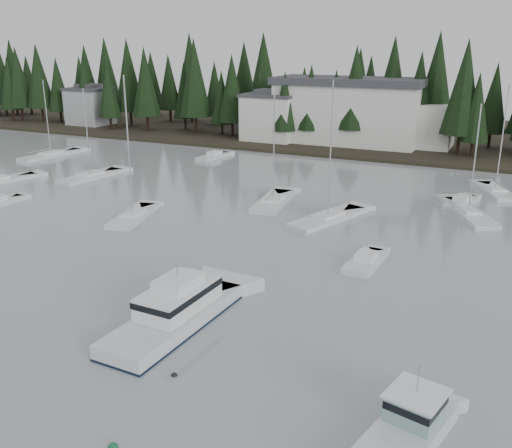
{
  "coord_description": "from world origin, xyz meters",
  "views": [
    {
      "loc": [
        22.54,
        -13.06,
        17.33
      ],
      "look_at": [
        2.99,
        28.42,
        2.5
      ],
      "focal_mm": 40.0,
      "sensor_mm": 36.0,
      "label": 1
    }
  ],
  "objects_px": {
    "harbor_inn": "(360,112)",
    "lobster_boat_teal": "(403,436)",
    "sailboat_8": "(133,217)",
    "sailboat_10": "(273,203)",
    "house_west": "(271,116)",
    "sailboat_6": "(495,193)",
    "sailboat_7": "(328,220)",
    "sailboat_0": "(468,214)",
    "runabout_3": "(214,157)",
    "house_far_west": "(90,105)",
    "runabout_1": "(366,263)",
    "runabout_4": "(462,203)",
    "sailboat_4": "(51,156)",
    "sailboat_2": "(91,178)",
    "cabin_cruiser_center": "(176,314)"
  },
  "relations": [
    {
      "from": "cabin_cruiser_center",
      "to": "runabout_3",
      "type": "distance_m",
      "value": 54.2
    },
    {
      "from": "sailboat_7",
      "to": "runabout_3",
      "type": "xyz_separation_m",
      "value": [
        -26.04,
        23.16,
        0.06
      ]
    },
    {
      "from": "lobster_boat_teal",
      "to": "sailboat_2",
      "type": "xyz_separation_m",
      "value": [
        -47.82,
        34.99,
        -0.44
      ]
    },
    {
      "from": "house_west",
      "to": "sailboat_8",
      "type": "bearing_deg",
      "value": -83.3
    },
    {
      "from": "sailboat_10",
      "to": "sailboat_0",
      "type": "bearing_deg",
      "value": -85.22
    },
    {
      "from": "sailboat_7",
      "to": "sailboat_4",
      "type": "bearing_deg",
      "value": 93.99
    },
    {
      "from": "house_far_west",
      "to": "lobster_boat_teal",
      "type": "height_order",
      "value": "house_far_west"
    },
    {
      "from": "harbor_inn",
      "to": "runabout_3",
      "type": "bearing_deg",
      "value": -131.51
    },
    {
      "from": "runabout_1",
      "to": "sailboat_10",
      "type": "bearing_deg",
      "value": 49.49
    },
    {
      "from": "sailboat_10",
      "to": "runabout_1",
      "type": "bearing_deg",
      "value": -142.3
    },
    {
      "from": "sailboat_0",
      "to": "sailboat_4",
      "type": "relative_size",
      "value": 0.98
    },
    {
      "from": "sailboat_4",
      "to": "sailboat_8",
      "type": "height_order",
      "value": "sailboat_8"
    },
    {
      "from": "house_far_west",
      "to": "sailboat_4",
      "type": "xyz_separation_m",
      "value": [
        16.12,
        -28.2,
        -4.35
      ]
    },
    {
      "from": "sailboat_6",
      "to": "sailboat_4",
      "type": "bearing_deg",
      "value": 71.11
    },
    {
      "from": "runabout_1",
      "to": "runabout_4",
      "type": "relative_size",
      "value": 0.9
    },
    {
      "from": "cabin_cruiser_center",
      "to": "sailboat_2",
      "type": "height_order",
      "value": "sailboat_2"
    },
    {
      "from": "sailboat_8",
      "to": "sailboat_10",
      "type": "relative_size",
      "value": 1.17
    },
    {
      "from": "sailboat_0",
      "to": "sailboat_2",
      "type": "xyz_separation_m",
      "value": [
        -46.76,
        -3.72,
        0.0
      ]
    },
    {
      "from": "runabout_3",
      "to": "harbor_inn",
      "type": "bearing_deg",
      "value": -33.31
    },
    {
      "from": "house_far_west",
      "to": "sailboat_6",
      "type": "xyz_separation_m",
      "value": [
        80.32,
        -22.69,
        -4.32
      ]
    },
    {
      "from": "sailboat_2",
      "to": "sailboat_7",
      "type": "height_order",
      "value": "sailboat_7"
    },
    {
      "from": "house_west",
      "to": "lobster_boat_teal",
      "type": "distance_m",
      "value": 79.5
    },
    {
      "from": "sailboat_10",
      "to": "runabout_1",
      "type": "xyz_separation_m",
      "value": [
        14.0,
        -13.41,
        0.07
      ]
    },
    {
      "from": "sailboat_0",
      "to": "runabout_3",
      "type": "bearing_deg",
      "value": 43.13
    },
    {
      "from": "cabin_cruiser_center",
      "to": "runabout_1",
      "type": "distance_m",
      "value": 17.34
    },
    {
      "from": "house_far_west",
      "to": "runabout_1",
      "type": "relative_size",
      "value": 1.43
    },
    {
      "from": "house_west",
      "to": "sailboat_7",
      "type": "height_order",
      "value": "sailboat_7"
    },
    {
      "from": "house_west",
      "to": "lobster_boat_teal",
      "type": "bearing_deg",
      "value": -61.87
    },
    {
      "from": "sailboat_0",
      "to": "sailboat_8",
      "type": "height_order",
      "value": "sailboat_8"
    },
    {
      "from": "sailboat_6",
      "to": "sailboat_8",
      "type": "bearing_deg",
      "value": 105.17
    },
    {
      "from": "house_west",
      "to": "cabin_cruiser_center",
      "type": "xyz_separation_m",
      "value": [
        22.01,
        -64.7,
        -3.92
      ]
    },
    {
      "from": "sailboat_6",
      "to": "sailboat_10",
      "type": "xyz_separation_m",
      "value": [
        -22.04,
        -15.37,
        -0.02
      ]
    },
    {
      "from": "lobster_boat_teal",
      "to": "harbor_inn",
      "type": "bearing_deg",
      "value": 30.02
    },
    {
      "from": "house_far_west",
      "to": "sailboat_6",
      "type": "relative_size",
      "value": 0.64
    },
    {
      "from": "cabin_cruiser_center",
      "to": "sailboat_10",
      "type": "relative_size",
      "value": 0.91
    },
    {
      "from": "lobster_boat_teal",
      "to": "sailboat_10",
      "type": "xyz_separation_m",
      "value": [
        -21.14,
        33.96,
        -0.43
      ]
    },
    {
      "from": "sailboat_6",
      "to": "sailboat_7",
      "type": "xyz_separation_m",
      "value": [
        -14.58,
        -18.73,
        -0.01
      ]
    },
    {
      "from": "runabout_4",
      "to": "sailboat_10",
      "type": "bearing_deg",
      "value": 126.27
    },
    {
      "from": "sailboat_0",
      "to": "sailboat_8",
      "type": "xyz_separation_m",
      "value": [
        -30.83,
        -15.89,
        0.04
      ]
    },
    {
      "from": "harbor_inn",
      "to": "lobster_boat_teal",
      "type": "distance_m",
      "value": 76.88
    },
    {
      "from": "house_far_west",
      "to": "sailboat_10",
      "type": "bearing_deg",
      "value": -33.14
    },
    {
      "from": "harbor_inn",
      "to": "sailboat_7",
      "type": "relative_size",
      "value": 2.05
    },
    {
      "from": "sailboat_2",
      "to": "sailboat_7",
      "type": "bearing_deg",
      "value": -90.73
    },
    {
      "from": "cabin_cruiser_center",
      "to": "sailboat_6",
      "type": "relative_size",
      "value": 0.87
    },
    {
      "from": "house_west",
      "to": "harbor_inn",
      "type": "distance_m",
      "value": 15.45
    },
    {
      "from": "harbor_inn",
      "to": "cabin_cruiser_center",
      "type": "bearing_deg",
      "value": -84.15
    },
    {
      "from": "house_far_west",
      "to": "runabout_3",
      "type": "xyz_separation_m",
      "value": [
        39.7,
        -18.26,
        -4.27
      ]
    },
    {
      "from": "runabout_3",
      "to": "sailboat_6",
      "type": "bearing_deg",
      "value": -88.02
    },
    {
      "from": "house_west",
      "to": "sailboat_6",
      "type": "bearing_deg",
      "value": -28.36
    },
    {
      "from": "house_west",
      "to": "runabout_3",
      "type": "height_order",
      "value": "house_west"
    }
  ]
}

